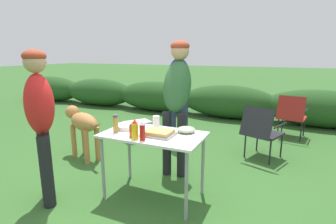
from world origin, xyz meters
TOP-DOWN VIEW (x-y plane):
  - ground_plane at (0.00, 0.00)m, footprint 60.00×60.00m
  - shrub_hedge at (0.00, 4.06)m, footprint 14.40×0.90m
  - folding_table at (0.00, 0.00)m, footprint 1.10×0.64m
  - food_tray at (0.08, -0.03)m, footprint 0.33×0.26m
  - plate_stack at (-0.38, 0.04)m, footprint 0.25×0.25m
  - mixing_bowl at (0.31, 0.19)m, footprint 0.20×0.20m
  - paper_cup_stack at (-0.07, 0.22)m, footprint 0.08×0.08m
  - hot_sauce_bottle at (-0.15, -0.18)m, footprint 0.08×0.08m
  - ketchup_bottle at (-0.00, -0.23)m, footprint 0.06×0.06m
  - spice_jar at (-0.40, -0.11)m, footprint 0.06×0.06m
  - mustard_bottle at (-0.09, -0.22)m, footprint 0.07×0.07m
  - standing_person_with_beanie at (-0.01, 0.70)m, footprint 0.42×0.54m
  - standing_person_in_dark_puffer at (-1.00, -0.57)m, footprint 0.49×0.48m
  - standing_person_in_gray_fleece at (-0.44, 1.84)m, footprint 0.49×0.46m
  - dog at (-1.51, 0.56)m, footprint 0.94×0.47m
  - camp_chair_green_behind_table at (1.42, 2.90)m, footprint 0.56×0.66m
  - camp_chair_near_hedge at (1.00, 1.60)m, footprint 0.64×0.72m
  - cooler_box at (-1.20, 1.67)m, footprint 0.53×0.58m

SIDE VIEW (x-z plane):
  - ground_plane at x=0.00m, z-range 0.00..0.00m
  - cooler_box at x=-1.20m, z-range 0.00..0.34m
  - shrub_hedge at x=0.00m, z-range 0.00..0.82m
  - camp_chair_green_behind_table at x=1.42m, z-range 0.05..0.88m
  - camp_chair_near_hedge at x=1.00m, z-range 0.05..0.88m
  - dog at x=-1.51m, z-range 0.15..0.93m
  - folding_table at x=0.00m, z-range 0.29..1.03m
  - plate_stack at x=-0.38m, z-range 0.74..0.79m
  - food_tray at x=0.08m, z-range 0.74..0.79m
  - mixing_bowl at x=0.31m, z-range 0.74..0.81m
  - paper_cup_stack at x=-0.07m, z-range 0.74..0.88m
  - hot_sauce_bottle at x=-0.15m, z-range 0.74..0.90m
  - spice_jar at x=-0.40m, z-range 0.74..0.93m
  - ketchup_bottle at x=0.00m, z-range 0.73..0.94m
  - mustard_bottle at x=-0.09m, z-range 0.73..0.94m
  - standing_person_in_dark_puffer at x=-1.00m, z-range 0.18..1.81m
  - standing_person_in_gray_fleece at x=-0.44m, z-range 0.18..1.92m
  - standing_person_with_beanie at x=-0.01m, z-range 0.24..1.99m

